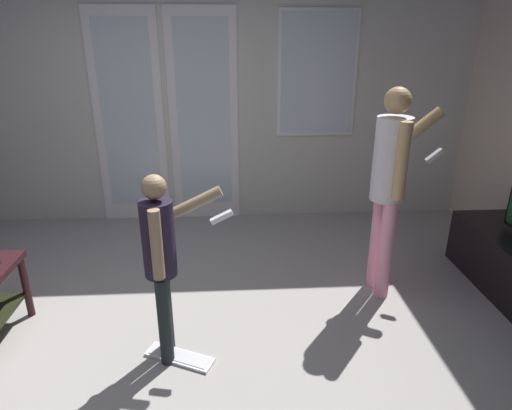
% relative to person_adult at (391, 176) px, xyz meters
% --- Properties ---
extents(ground_plane, '(6.21, 4.86, 0.02)m').
position_rel_person_adult_xyz_m(ground_plane, '(-1.71, -0.77, -0.94)').
color(ground_plane, '#9C9894').
extents(wall_back_with_doors, '(6.21, 0.09, 2.87)m').
position_rel_person_adult_xyz_m(wall_back_with_doors, '(-1.68, 1.63, 0.46)').
color(wall_back_with_doors, silver).
rests_on(wall_back_with_doors, ground_plane).
extents(person_adult, '(0.59, 0.45, 1.56)m').
position_rel_person_adult_xyz_m(person_adult, '(0.00, 0.00, 0.00)').
color(person_adult, pink).
rests_on(person_adult, ground_plane).
extents(person_child, '(0.52, 0.35, 1.18)m').
position_rel_person_adult_xyz_m(person_child, '(-1.54, -0.66, -0.22)').
color(person_child, '#1F2727').
rests_on(person_child, ground_plane).
extents(loose_keyboard, '(0.45, 0.30, 0.02)m').
position_rel_person_adult_xyz_m(loose_keyboard, '(-1.48, -0.71, -0.92)').
color(loose_keyboard, white).
rests_on(loose_keyboard, ground_plane).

